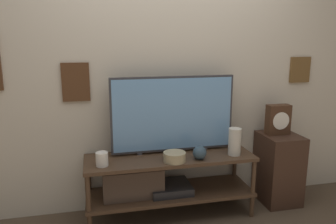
{
  "coord_description": "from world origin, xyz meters",
  "views": [
    {
      "loc": [
        -0.63,
        -2.38,
        1.56
      ],
      "look_at": [
        -0.02,
        0.27,
        0.96
      ],
      "focal_mm": 35.0,
      "sensor_mm": 36.0,
      "label": 1
    }
  ],
  "objects_px": {
    "television": "(173,114)",
    "vase_slim_bronze": "(237,136)",
    "mantel_clock": "(278,120)",
    "vase_tall_ceramic": "(235,142)",
    "vase_wide_bowl": "(175,157)",
    "vase_round_glass": "(200,153)",
    "candle_jar": "(102,159)"
  },
  "relations": [
    {
      "from": "vase_wide_bowl",
      "to": "mantel_clock",
      "type": "distance_m",
      "value": 1.1
    },
    {
      "from": "vase_round_glass",
      "to": "candle_jar",
      "type": "relative_size",
      "value": 1.02
    },
    {
      "from": "television",
      "to": "vase_tall_ceramic",
      "type": "height_order",
      "value": "television"
    },
    {
      "from": "television",
      "to": "vase_slim_bronze",
      "type": "xyz_separation_m",
      "value": [
        0.62,
        0.01,
        -0.25
      ]
    },
    {
      "from": "vase_tall_ceramic",
      "to": "vase_wide_bowl",
      "type": "relative_size",
      "value": 1.28
    },
    {
      "from": "vase_round_glass",
      "to": "vase_wide_bowl",
      "type": "height_order",
      "value": "vase_round_glass"
    },
    {
      "from": "vase_tall_ceramic",
      "to": "vase_slim_bronze",
      "type": "height_order",
      "value": "vase_tall_ceramic"
    },
    {
      "from": "television",
      "to": "vase_slim_bronze",
      "type": "relative_size",
      "value": 5.35
    },
    {
      "from": "television",
      "to": "candle_jar",
      "type": "height_order",
      "value": "television"
    },
    {
      "from": "vase_slim_bronze",
      "to": "candle_jar",
      "type": "relative_size",
      "value": 1.8
    },
    {
      "from": "vase_tall_ceramic",
      "to": "vase_round_glass",
      "type": "bearing_deg",
      "value": -173.33
    },
    {
      "from": "vase_wide_bowl",
      "to": "candle_jar",
      "type": "relative_size",
      "value": 1.64
    },
    {
      "from": "mantel_clock",
      "to": "television",
      "type": "bearing_deg",
      "value": 177.65
    },
    {
      "from": "vase_slim_bronze",
      "to": "candle_jar",
      "type": "height_order",
      "value": "vase_slim_bronze"
    },
    {
      "from": "television",
      "to": "vase_slim_bronze",
      "type": "height_order",
      "value": "television"
    },
    {
      "from": "television",
      "to": "vase_wide_bowl",
      "type": "height_order",
      "value": "television"
    },
    {
      "from": "vase_wide_bowl",
      "to": "mantel_clock",
      "type": "xyz_separation_m",
      "value": [
        1.06,
        0.19,
        0.22
      ]
    },
    {
      "from": "television",
      "to": "candle_jar",
      "type": "relative_size",
      "value": 9.62
    },
    {
      "from": "television",
      "to": "mantel_clock",
      "type": "height_order",
      "value": "television"
    },
    {
      "from": "vase_tall_ceramic",
      "to": "mantel_clock",
      "type": "relative_size",
      "value": 0.85
    },
    {
      "from": "vase_slim_bronze",
      "to": "mantel_clock",
      "type": "height_order",
      "value": "mantel_clock"
    },
    {
      "from": "vase_wide_bowl",
      "to": "television",
      "type": "bearing_deg",
      "value": 79.4
    },
    {
      "from": "vase_tall_ceramic",
      "to": "mantel_clock",
      "type": "xyz_separation_m",
      "value": [
        0.5,
        0.15,
        0.14
      ]
    },
    {
      "from": "vase_tall_ceramic",
      "to": "mantel_clock",
      "type": "height_order",
      "value": "mantel_clock"
    },
    {
      "from": "candle_jar",
      "to": "vase_wide_bowl",
      "type": "bearing_deg",
      "value": -3.22
    },
    {
      "from": "candle_jar",
      "to": "vase_slim_bronze",
      "type": "bearing_deg",
      "value": 9.25
    },
    {
      "from": "vase_wide_bowl",
      "to": "mantel_clock",
      "type": "bearing_deg",
      "value": 10.02
    },
    {
      "from": "television",
      "to": "mantel_clock",
      "type": "relative_size",
      "value": 3.88
    },
    {
      "from": "television",
      "to": "vase_slim_bronze",
      "type": "distance_m",
      "value": 0.67
    },
    {
      "from": "mantel_clock",
      "to": "vase_wide_bowl",
      "type": "bearing_deg",
      "value": -169.98
    },
    {
      "from": "vase_tall_ceramic",
      "to": "vase_slim_bronze",
      "type": "bearing_deg",
      "value": 60.87
    },
    {
      "from": "vase_slim_bronze",
      "to": "vase_round_glass",
      "type": "bearing_deg",
      "value": -151.96
    }
  ]
}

